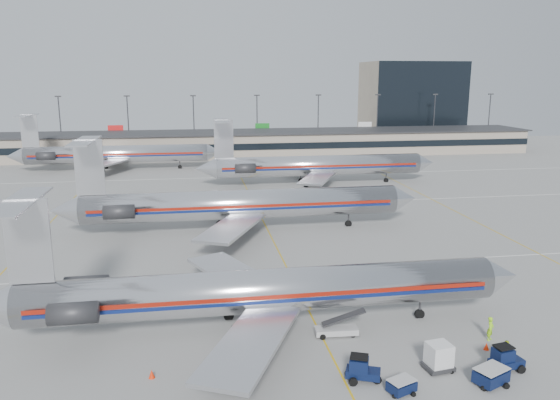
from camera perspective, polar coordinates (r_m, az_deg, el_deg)
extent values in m
plane|color=gray|center=(50.30, 2.74, -10.96)|extent=(260.00, 260.00, 0.00)
cube|color=silver|center=(59.41, 0.75, -7.14)|extent=(160.00, 0.15, 0.02)
cube|color=gray|center=(144.39, -5.29, 5.84)|extent=(160.00, 16.00, 6.00)
cube|color=black|center=(136.35, -5.06, 5.52)|extent=(160.00, 0.20, 1.60)
cube|color=#2D2D30|center=(144.05, -5.32, 7.06)|extent=(162.00, 17.00, 0.30)
cylinder|color=#38383D|center=(161.46, -21.97, 7.31)|extent=(0.30, 0.30, 15.00)
cube|color=#2D2D30|center=(161.04, -22.19, 9.99)|extent=(1.60, 0.40, 0.35)
cylinder|color=#38383D|center=(158.50, -15.56, 7.68)|extent=(0.30, 0.30, 15.00)
cube|color=#2D2D30|center=(158.07, -15.73, 10.42)|extent=(1.60, 0.40, 0.35)
cylinder|color=#38383D|center=(157.55, -8.99, 7.95)|extent=(0.30, 0.30, 15.00)
cube|color=#2D2D30|center=(157.12, -9.08, 10.72)|extent=(1.60, 0.40, 0.35)
cylinder|color=#38383D|center=(158.65, -2.41, 8.13)|extent=(0.30, 0.30, 15.00)
cube|color=#2D2D30|center=(158.22, -2.44, 10.87)|extent=(1.60, 0.40, 0.35)
cylinder|color=#38383D|center=(161.76, 4.00, 8.20)|extent=(0.30, 0.30, 15.00)
cube|color=#2D2D30|center=(161.34, 4.04, 10.89)|extent=(1.60, 0.40, 0.35)
cylinder|color=#38383D|center=(166.76, 10.10, 8.17)|extent=(0.30, 0.30, 15.00)
cube|color=#2D2D30|center=(166.36, 10.20, 10.78)|extent=(1.60, 0.40, 0.35)
cylinder|color=#38383D|center=(173.50, 15.78, 8.06)|extent=(0.30, 0.30, 15.00)
cube|color=#2D2D30|center=(173.11, 15.93, 10.57)|extent=(1.60, 0.40, 0.35)
cylinder|color=#38383D|center=(181.77, 20.98, 7.89)|extent=(0.30, 0.30, 15.00)
cube|color=#2D2D30|center=(181.40, 21.18, 10.28)|extent=(1.60, 0.40, 0.35)
cube|color=tan|center=(187.45, 13.53, 10.03)|extent=(30.00, 20.00, 25.00)
cylinder|color=silver|center=(44.67, -1.55, -9.46)|extent=(38.12, 3.53, 3.53)
cone|color=silver|center=(51.40, 22.04, -7.40)|extent=(3.05, 3.53, 3.53)
cube|color=maroon|center=(42.99, -1.23, -10.16)|extent=(36.21, 0.05, 0.33)
cube|color=navy|center=(43.14, -1.23, -10.63)|extent=(36.21, 0.05, 0.27)
cube|color=silver|center=(51.02, -4.69, -7.75)|extent=(8.86, 12.92, 0.30)
cube|color=silver|center=(38.84, -3.07, -14.59)|extent=(8.86, 12.92, 0.30)
cube|color=silver|center=(44.40, -24.83, -3.98)|extent=(3.24, 0.24, 6.48)
cube|color=silver|center=(43.76, -25.55, -0.15)|extent=(2.29, 10.01, 0.17)
cylinder|color=#2D2D30|center=(47.59, -19.53, -8.42)|extent=(3.43, 1.62, 1.62)
cylinder|color=#2D2D30|center=(42.66, -20.80, -11.02)|extent=(3.43, 1.62, 1.62)
cylinder|color=#2D2D30|center=(49.09, 14.39, -10.99)|extent=(0.19, 0.19, 1.57)
cylinder|color=#2D2D30|center=(43.39, -4.97, -13.90)|extent=(0.19, 0.19, 1.57)
cylinder|color=#2D2D30|center=(47.51, -5.39, -11.45)|extent=(0.19, 0.19, 1.57)
cylinder|color=black|center=(49.27, 14.36, -11.47)|extent=(0.86, 0.29, 0.86)
cylinder|color=silver|center=(72.70, -3.87, -0.46)|extent=(41.66, 3.85, 3.85)
cone|color=silver|center=(77.97, 12.82, 0.15)|extent=(3.33, 3.85, 3.85)
cone|color=silver|center=(74.23, -21.60, -1.07)|extent=(3.75, 3.85, 3.85)
cube|color=maroon|center=(70.79, -3.73, -0.69)|extent=(39.58, 0.05, 0.36)
cube|color=navy|center=(70.88, -3.72, -1.02)|extent=(39.58, 0.05, 0.29)
cube|color=silver|center=(79.87, -5.84, -0.06)|extent=(9.69, 14.12, 0.33)
cube|color=silver|center=(65.75, -5.07, -2.84)|extent=(9.69, 14.12, 0.33)
cube|color=silver|center=(72.51, -19.30, 3.22)|extent=(3.54, 0.26, 7.08)
cube|color=silver|center=(72.14, -19.74, 5.82)|extent=(2.50, 10.94, 0.19)
cylinder|color=#2D2D30|center=(75.80, -15.93, -0.14)|extent=(3.75, 1.77, 1.77)
cylinder|color=#2D2D30|center=(70.06, -16.47, -1.21)|extent=(3.75, 1.77, 1.77)
cylinder|color=#2D2D30|center=(76.06, 7.17, -2.10)|extent=(0.21, 0.21, 1.72)
cylinder|color=#2D2D30|center=(70.77, -6.17, -3.20)|extent=(0.21, 0.21, 1.72)
cylinder|color=#2D2D30|center=(75.59, -6.38, -2.17)|extent=(0.21, 0.21, 1.72)
cylinder|color=black|center=(76.18, 7.16, -2.46)|extent=(0.94, 0.31, 0.94)
cylinder|color=silver|center=(104.94, 4.14, 3.62)|extent=(39.47, 3.84, 3.84)
cone|color=silver|center=(111.78, 14.90, 3.78)|extent=(3.32, 3.84, 3.84)
cone|color=silver|center=(102.20, -7.75, 3.29)|extent=(3.74, 3.84, 3.84)
cube|color=maroon|center=(103.06, 4.39, 3.53)|extent=(37.49, 0.05, 0.36)
cube|color=navy|center=(103.13, 4.38, 3.31)|extent=(37.49, 0.05, 0.29)
cube|color=silver|center=(111.68, 2.24, 3.65)|extent=(9.66, 14.08, 0.33)
cube|color=silver|center=(97.67, 3.92, 2.32)|extent=(9.66, 14.08, 0.33)
cube|color=silver|center=(101.60, -5.90, 6.39)|extent=(3.53, 0.26, 7.06)
cube|color=silver|center=(101.27, -6.12, 8.25)|extent=(2.49, 10.90, 0.19)
cylinder|color=#2D2D30|center=(105.47, -3.96, 3.84)|extent=(3.74, 1.77, 1.77)
cylinder|color=#2D2D30|center=(99.65, -3.64, 3.32)|extent=(3.74, 1.77, 1.77)
cylinder|color=#2D2D30|center=(109.28, 11.03, 2.30)|extent=(0.21, 0.21, 1.71)
cylinder|color=#2D2D30|center=(102.36, 2.74, 1.82)|extent=(0.21, 0.21, 1.71)
cylinder|color=#2D2D30|center=(107.15, 2.19, 2.32)|extent=(0.21, 0.21, 1.71)
cylinder|color=black|center=(109.37, 11.02, 2.04)|extent=(0.93, 0.31, 0.93)
cylinder|color=silver|center=(125.87, -16.57, 4.62)|extent=(39.00, 3.80, 3.80)
cone|color=silver|center=(124.91, -6.88, 5.00)|extent=(3.28, 3.80, 3.80)
cone|color=silver|center=(130.36, -25.93, 4.13)|extent=(3.69, 3.80, 3.80)
cube|color=maroon|center=(123.98, -16.68, 4.57)|extent=(37.05, 0.05, 0.36)
cube|color=navy|center=(124.03, -16.67, 4.38)|extent=(37.05, 0.05, 0.29)
cube|color=silver|center=(133.34, -17.04, 4.57)|extent=(9.55, 13.91, 0.33)
cube|color=silver|center=(119.27, -17.94, 3.61)|extent=(9.55, 13.91, 0.33)
cube|color=silver|center=(128.85, -24.71, 6.58)|extent=(3.49, 0.26, 6.98)
cube|color=silver|center=(128.68, -24.98, 8.02)|extent=(2.46, 10.78, 0.18)
cylinder|color=#2D2D30|center=(131.30, -22.67, 4.62)|extent=(3.69, 1.74, 1.74)
cylinder|color=#2D2D30|center=(125.67, -23.27, 4.25)|extent=(3.69, 1.74, 1.74)
cylinder|color=#2D2D30|center=(125.25, -10.42, 3.63)|extent=(0.21, 0.21, 1.69)
cylinder|color=#2D2D30|center=(124.29, -18.04, 3.15)|extent=(0.21, 0.21, 1.69)
cylinder|color=#2D2D30|center=(129.10, -17.72, 3.51)|extent=(0.21, 0.21, 1.69)
cylinder|color=black|center=(125.32, -10.41, 3.41)|extent=(0.92, 0.31, 0.92)
cube|color=#091334|center=(38.70, -6.16, -17.86)|extent=(2.45, 1.95, 0.50)
cube|color=#091334|center=(38.39, -6.65, -17.12)|extent=(1.51, 1.42, 0.90)
cube|color=black|center=(38.10, -6.67, -16.34)|extent=(1.45, 1.36, 0.08)
cylinder|color=black|center=(39.31, -4.97, -17.77)|extent=(0.56, 0.18, 0.56)
cylinder|color=black|center=(38.45, -4.85, -18.52)|extent=(0.56, 0.18, 0.56)
cylinder|color=black|center=(39.25, -7.41, -17.89)|extent=(0.56, 0.18, 0.56)
cylinder|color=black|center=(38.39, -7.36, -18.64)|extent=(0.56, 0.18, 0.56)
cube|color=#091334|center=(39.24, 8.68, -17.44)|extent=(2.57, 1.92, 0.52)
cube|color=#091334|center=(38.84, 8.25, -16.69)|extent=(1.56, 1.44, 0.94)
cube|color=black|center=(38.53, 8.28, -15.88)|extent=(1.49, 1.37, 0.08)
cylinder|color=black|center=(40.05, 9.62, -17.27)|extent=(0.59, 0.19, 0.59)
cylinder|color=black|center=(39.19, 10.14, -18.01)|extent=(0.59, 0.19, 0.59)
cylinder|color=black|center=(39.59, 7.21, -17.57)|extent=(0.59, 0.19, 0.59)
cylinder|color=black|center=(38.72, 7.67, -18.33)|extent=(0.59, 0.19, 0.59)
cube|color=#091334|center=(43.04, 22.58, -15.44)|extent=(2.50, 1.54, 0.53)
cube|color=#091334|center=(42.59, 22.27, -14.75)|extent=(1.43, 1.26, 0.95)
cube|color=black|center=(42.31, 22.35, -13.99)|extent=(1.37, 1.20, 0.08)
cylinder|color=black|center=(43.98, 23.15, -15.28)|extent=(0.59, 0.19, 0.59)
cylinder|color=black|center=(43.21, 23.92, -15.88)|extent=(0.59, 0.19, 0.59)
cylinder|color=black|center=(43.15, 21.17, -15.66)|extent=(0.59, 0.19, 0.59)
cylinder|color=black|center=(42.36, 21.91, -16.29)|extent=(0.59, 0.19, 0.59)
cube|color=#091334|center=(40.90, 21.18, -16.79)|extent=(2.58, 2.24, 0.80)
cube|color=#A4A4A4|center=(40.63, 21.25, -16.09)|extent=(2.58, 2.24, 0.07)
cylinder|color=black|center=(41.95, 21.67, -16.71)|extent=(0.41, 0.16, 0.41)
cylinder|color=black|center=(41.03, 22.60, -17.50)|extent=(0.41, 0.16, 0.41)
cylinder|color=black|center=(41.21, 19.68, -17.10)|extent=(0.41, 0.16, 0.41)
cylinder|color=black|center=(40.28, 20.57, -17.92)|extent=(0.41, 0.16, 0.41)
cube|color=#091334|center=(38.41, 12.58, -18.46)|extent=(2.05, 1.75, 0.64)
cube|color=#A4A4A4|center=(38.17, 12.62, -17.88)|extent=(2.05, 1.75, 0.05)
cylinder|color=black|center=(39.19, 13.19, -18.38)|extent=(0.33, 0.13, 0.33)
cylinder|color=black|center=(38.41, 13.78, -19.12)|extent=(0.33, 0.13, 0.33)
cylinder|color=black|center=(38.77, 11.35, -18.66)|extent=(0.33, 0.13, 0.33)
cylinder|color=black|center=(37.98, 11.90, -19.41)|extent=(0.33, 0.13, 0.33)
cube|color=#2D2D30|center=(41.71, 16.19, -16.37)|extent=(2.10, 1.84, 0.32)
cube|color=silver|center=(41.27, 16.27, -15.21)|extent=(1.77, 1.69, 1.58)
cylinder|color=black|center=(42.57, 16.74, -15.99)|extent=(0.25, 0.13, 0.25)
cylinder|color=black|center=(41.59, 17.52, -16.77)|extent=(0.25, 0.13, 0.25)
cylinder|color=black|center=(41.99, 14.85, -16.29)|extent=(0.25, 0.13, 0.25)
cylinder|color=black|center=(41.00, 15.59, -17.10)|extent=(0.25, 0.13, 0.25)
cube|color=#A4A4A4|center=(44.98, 5.91, -13.42)|extent=(3.48, 1.43, 0.47)
cube|color=#2D2D30|center=(44.65, 6.66, -12.09)|extent=(3.51, 1.05, 1.22)
cylinder|color=black|center=(45.82, 7.26, -13.20)|extent=(0.47, 0.15, 0.47)
cylinder|color=black|center=(44.93, 7.64, -13.77)|extent=(0.47, 0.15, 0.47)
cylinder|color=black|center=(45.24, 4.17, -13.49)|extent=(0.47, 0.15, 0.47)
cylinder|color=black|center=(44.33, 4.49, -14.08)|extent=(0.47, 0.15, 0.47)
imported|color=#98E715|center=(46.86, 21.13, -12.43)|extent=(0.83, 0.81, 1.92)
imported|color=#A2C012|center=(43.96, 22.59, -14.43)|extent=(0.85, 0.68, 1.70)
cone|color=red|center=(45.54, 20.76, -14.10)|extent=(0.48, 0.48, 0.56)
cone|color=red|center=(40.24, -13.26, -17.27)|extent=(0.58, 0.58, 0.60)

